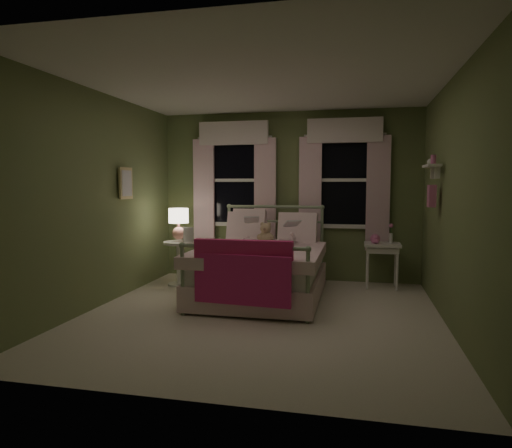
% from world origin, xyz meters
% --- Properties ---
extents(room_shell, '(4.20, 4.20, 4.20)m').
position_xyz_m(room_shell, '(0.00, 0.00, 1.30)').
color(room_shell, silver).
rests_on(room_shell, ground).
extents(bed, '(1.58, 2.04, 1.18)m').
position_xyz_m(bed, '(-0.16, 0.83, 0.38)').
color(bed, white).
rests_on(bed, ground).
extents(pink_throw, '(1.10, 0.18, 0.71)m').
position_xyz_m(pink_throw, '(-0.16, -0.18, 0.61)').
color(pink_throw, '#D5296C').
rests_on(pink_throw, bed).
extents(child_left, '(0.31, 0.23, 0.79)m').
position_xyz_m(child_left, '(-0.44, 1.27, 0.97)').
color(child_left, '#F7D1DD').
rests_on(child_left, bed).
extents(child_right, '(0.38, 0.32, 0.70)m').
position_xyz_m(child_right, '(0.12, 1.27, 0.92)').
color(child_right, '#F7D1DD').
rests_on(child_right, bed).
extents(book_left, '(0.22, 0.16, 0.26)m').
position_xyz_m(book_left, '(-0.44, 1.02, 0.96)').
color(book_left, beige).
rests_on(book_left, child_left).
extents(book_right, '(0.22, 0.18, 0.26)m').
position_xyz_m(book_right, '(0.12, 1.02, 0.92)').
color(book_right, beige).
rests_on(book_right, child_right).
extents(teddy_bear, '(0.24, 0.20, 0.32)m').
position_xyz_m(teddy_bear, '(-0.16, 1.11, 0.79)').
color(teddy_bear, tan).
rests_on(teddy_bear, bed).
extents(nightstand_left, '(0.46, 0.46, 0.65)m').
position_xyz_m(nightstand_left, '(-1.49, 1.28, 0.42)').
color(nightstand_left, white).
rests_on(nightstand_left, ground).
extents(table_lamp, '(0.29, 0.29, 0.46)m').
position_xyz_m(table_lamp, '(-1.49, 1.28, 0.95)').
color(table_lamp, '#F1A28F').
rests_on(table_lamp, nightstand_left).
extents(book_nightstand, '(0.19, 0.24, 0.02)m').
position_xyz_m(book_nightstand, '(-1.39, 1.20, 0.66)').
color(book_nightstand, beige).
rests_on(book_nightstand, nightstand_left).
extents(nightstand_right, '(0.50, 0.40, 0.64)m').
position_xyz_m(nightstand_right, '(1.41, 1.73, 0.55)').
color(nightstand_right, white).
rests_on(nightstand_right, ground).
extents(pink_toy, '(0.14, 0.20, 0.14)m').
position_xyz_m(pink_toy, '(1.31, 1.72, 0.71)').
color(pink_toy, pink).
rests_on(pink_toy, nightstand_right).
extents(bud_vase, '(0.06, 0.06, 0.28)m').
position_xyz_m(bud_vase, '(1.53, 1.78, 0.79)').
color(bud_vase, white).
rests_on(bud_vase, nightstand_right).
extents(window_left, '(1.34, 0.13, 1.96)m').
position_xyz_m(window_left, '(-0.85, 2.03, 1.62)').
color(window_left, black).
rests_on(window_left, room_shell).
extents(window_right, '(1.34, 0.13, 1.96)m').
position_xyz_m(window_right, '(0.85, 2.03, 1.62)').
color(window_right, black).
rests_on(window_right, room_shell).
extents(wall_shelf, '(0.15, 0.50, 0.60)m').
position_xyz_m(wall_shelf, '(1.90, 0.70, 1.52)').
color(wall_shelf, white).
rests_on(wall_shelf, room_shell).
extents(framed_picture, '(0.03, 0.32, 0.42)m').
position_xyz_m(framed_picture, '(-1.95, 0.60, 1.50)').
color(framed_picture, beige).
rests_on(framed_picture, room_shell).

